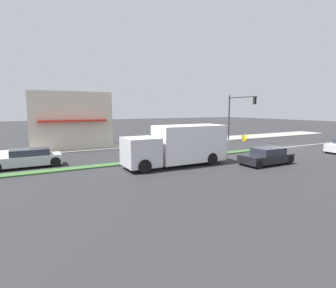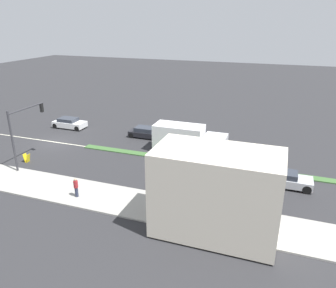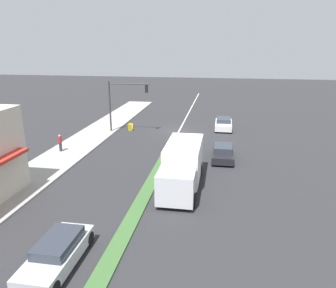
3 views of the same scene
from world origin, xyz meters
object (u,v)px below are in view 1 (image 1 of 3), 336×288
Objects in this scene: traffic_signal_main at (237,110)px; sedan_silver at (27,158)px; pedestrian at (167,135)px; warning_aframe_sign at (244,138)px; delivery_truck at (179,145)px; sedan_dark at (267,156)px.

traffic_signal_main is 23.42m from sedan_silver.
pedestrian reaches higher than sedan_silver.
warning_aframe_sign is at bearing -130.25° from traffic_signal_main.
pedestrian reaches higher than warning_aframe_sign.
delivery_truck reaches higher than warning_aframe_sign.
sedan_silver reaches higher than warning_aframe_sign.
traffic_signal_main is at bearing -114.57° from pedestrian.
traffic_signal_main reaches higher than sedan_silver.
sedan_dark is (-2.80, -5.86, -0.87)m from delivery_truck.
delivery_truck reaches higher than pedestrian.
delivery_truck reaches higher than sedan_dark.
pedestrian is at bearing 1.92° from sedan_dark.
warning_aframe_sign is at bearing -61.05° from delivery_truck.
traffic_signal_main is 6.69× the size of warning_aframe_sign.
warning_aframe_sign is 0.19× the size of sedan_silver.
traffic_signal_main is 3.57× the size of pedestrian.
warning_aframe_sign is at bearing -82.03° from sedan_silver.
warning_aframe_sign is 0.11× the size of delivery_truck.
sedan_dark is 0.89× the size of sedan_silver.
pedestrian is at bearing -24.29° from delivery_truck.
sedan_dark is at bearing 146.65° from traffic_signal_main.
sedan_silver is (4.40, 9.67, -0.83)m from delivery_truck.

